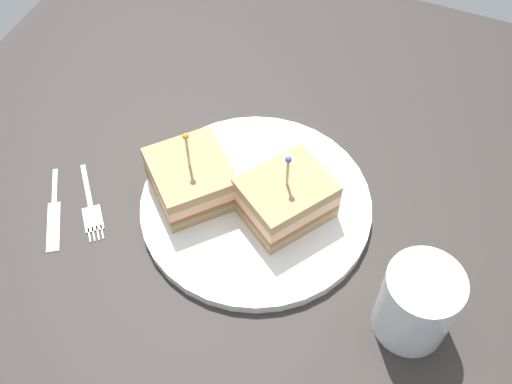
% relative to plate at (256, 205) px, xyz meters
% --- Properties ---
extents(ground_plane, '(0.95, 0.95, 0.02)m').
position_rel_plate_xyz_m(ground_plane, '(0.00, 0.00, -0.02)').
color(ground_plane, '#2D2826').
extents(plate, '(0.28, 0.28, 0.01)m').
position_rel_plate_xyz_m(plate, '(0.00, 0.00, 0.00)').
color(plate, white).
rests_on(plate, ground_plane).
extents(sandwich_half_front, '(0.12, 0.12, 0.10)m').
position_rel_plate_xyz_m(sandwich_half_front, '(0.04, -0.00, 0.03)').
color(sandwich_half_front, tan).
rests_on(sandwich_half_front, plate).
extents(sandwich_half_back, '(0.13, 0.13, 0.10)m').
position_rel_plate_xyz_m(sandwich_half_back, '(-0.08, -0.01, 0.03)').
color(sandwich_half_back, tan).
rests_on(sandwich_half_back, plate).
extents(drink_glass, '(0.08, 0.08, 0.10)m').
position_rel_plate_xyz_m(drink_glass, '(0.21, -0.08, 0.04)').
color(drink_glass, '#B74C33').
rests_on(drink_glass, ground_plane).
extents(fork, '(0.08, 0.10, 0.00)m').
position_rel_plate_xyz_m(fork, '(-0.18, -0.08, -0.01)').
color(fork, silver).
rests_on(fork, ground_plane).
extents(knife, '(0.07, 0.11, 0.00)m').
position_rel_plate_xyz_m(knife, '(-0.22, -0.10, -0.01)').
color(knife, silver).
rests_on(knife, ground_plane).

